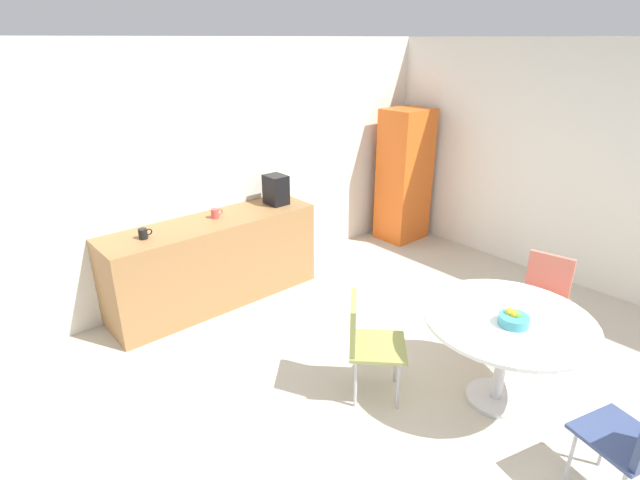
# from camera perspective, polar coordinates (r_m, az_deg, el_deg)

# --- Properties ---
(ground_plane) EXTENTS (6.00, 6.00, 0.00)m
(ground_plane) POSITION_cam_1_polar(r_m,az_deg,el_deg) (3.88, 13.91, -19.99)
(ground_plane) COLOR beige
(wall_back) EXTENTS (6.00, 0.10, 2.60)m
(wall_back) POSITION_cam_1_polar(r_m,az_deg,el_deg) (5.30, -11.98, 8.05)
(wall_back) COLOR white
(wall_back) RESTS_ON ground_plane
(wall_side_right) EXTENTS (0.10, 6.00, 2.60)m
(wall_side_right) POSITION_cam_1_polar(r_m,az_deg,el_deg) (5.82, 32.89, 6.20)
(wall_side_right) COLOR white
(wall_side_right) RESTS_ON ground_plane
(counter_block) EXTENTS (2.19, 0.60, 0.90)m
(counter_block) POSITION_cam_1_polar(r_m,az_deg,el_deg) (5.15, -12.25, -2.46)
(counter_block) COLOR #9E7042
(counter_block) RESTS_ON ground_plane
(locker_cabinet) EXTENTS (0.60, 0.50, 1.75)m
(locker_cabinet) POSITION_cam_1_polar(r_m,az_deg,el_deg) (6.68, 9.82, 7.43)
(locker_cabinet) COLOR orange
(locker_cabinet) RESTS_ON ground_plane
(round_table) EXTENTS (1.21, 1.21, 0.74)m
(round_table) POSITION_cam_1_polar(r_m,az_deg,el_deg) (3.84, 20.98, -9.96)
(round_table) COLOR silver
(round_table) RESTS_ON ground_plane
(chair_olive) EXTENTS (0.59, 0.59, 0.83)m
(chair_olive) POSITION_cam_1_polar(r_m,az_deg,el_deg) (3.73, 5.27, -11.15)
(chair_olive) COLOR silver
(chair_olive) RESTS_ON ground_plane
(chair_coral) EXTENTS (0.49, 0.49, 0.83)m
(chair_coral) POSITION_cam_1_polar(r_m,az_deg,el_deg) (4.77, 24.73, -5.33)
(chair_coral) COLOR silver
(chair_coral) RESTS_ON ground_plane
(fruit_bowl) EXTENTS (0.21, 0.21, 0.11)m
(fruit_bowl) POSITION_cam_1_polar(r_m,az_deg,el_deg) (3.68, 21.70, -8.56)
(fruit_bowl) COLOR teal
(fruit_bowl) RESTS_ON round_table
(mug_white) EXTENTS (0.13, 0.08, 0.09)m
(mug_white) POSITION_cam_1_polar(r_m,az_deg,el_deg) (5.03, -12.14, 3.06)
(mug_white) COLOR #D84C4C
(mug_white) RESTS_ON counter_block
(mug_green) EXTENTS (0.13, 0.08, 0.09)m
(mug_green) POSITION_cam_1_polar(r_m,az_deg,el_deg) (4.69, -19.96, 0.70)
(mug_green) COLOR black
(mug_green) RESTS_ON counter_block
(coffee_maker) EXTENTS (0.20, 0.24, 0.32)m
(coffee_maker) POSITION_cam_1_polar(r_m,az_deg,el_deg) (5.34, -5.17, 5.88)
(coffee_maker) COLOR black
(coffee_maker) RESTS_ON counter_block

